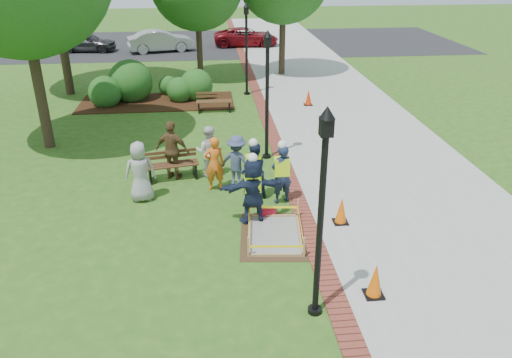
{
  "coord_description": "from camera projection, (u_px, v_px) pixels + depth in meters",
  "views": [
    {
      "loc": [
        -0.71,
        -10.7,
        6.65
      ],
      "look_at": [
        0.5,
        1.2,
        1.0
      ],
      "focal_mm": 35.0,
      "sensor_mm": 36.0,
      "label": 1
    }
  ],
  "objects": [
    {
      "name": "lamp_near",
      "position": [
        322.0,
        202.0,
        8.88
      ],
      "size": [
        0.28,
        0.28,
        4.26
      ],
      "color": "black",
      "rests_on": "ground"
    },
    {
      "name": "lamp_far",
      "position": [
        246.0,
        42.0,
        23.27
      ],
      "size": [
        0.28,
        0.28,
        4.26
      ],
      "color": "black",
      "rests_on": "ground"
    },
    {
      "name": "parked_car_c",
      "position": [
        246.0,
        46.0,
        35.85
      ],
      "size": [
        1.95,
        4.29,
        1.39
      ],
      "primitive_type": "imported",
      "rotation": [
        0.0,
        0.0,
        1.55
      ],
      "color": "maroon",
      "rests_on": "ground"
    },
    {
      "name": "hivis_worker_c",
      "position": [
        253.0,
        169.0,
        13.99
      ],
      "size": [
        0.64,
        0.56,
        1.84
      ],
      "color": "#162539",
      "rests_on": "ground"
    },
    {
      "name": "bench_near",
      "position": [
        173.0,
        171.0,
        15.46
      ],
      "size": [
        1.67,
        0.82,
        0.87
      ],
      "color": "#512F1B",
      "rests_on": "ground"
    },
    {
      "name": "cone_front",
      "position": [
        375.0,
        281.0,
        10.24
      ],
      "size": [
        0.4,
        0.4,
        0.79
      ],
      "color": "black",
      "rests_on": "ground"
    },
    {
      "name": "casual_person_e",
      "position": [
        237.0,
        162.0,
        14.75
      ],
      "size": [
        0.61,
        0.52,
        1.62
      ],
      "color": "#394365",
      "rests_on": "ground"
    },
    {
      "name": "brick_edging",
      "position": [
        264.0,
        112.0,
        21.67
      ],
      "size": [
        0.5,
        60.0,
        0.03
      ],
      "primitive_type": "cube",
      "color": "maroon",
      "rests_on": "ground"
    },
    {
      "name": "parking_lot",
      "position": [
        214.0,
        43.0,
        36.81
      ],
      "size": [
        36.0,
        12.0,
        0.01
      ],
      "primitive_type": "cube",
      "color": "black",
      "rests_on": "ground"
    },
    {
      "name": "mulch_bed",
      "position": [
        157.0,
        102.0,
        23.04
      ],
      "size": [
        7.0,
        3.0,
        0.05
      ],
      "primitive_type": "cube",
      "color": "#381E0F",
      "rests_on": "ground"
    },
    {
      "name": "parked_car_a",
      "position": [
        88.0,
        52.0,
        33.94
      ],
      "size": [
        2.3,
        4.53,
        1.43
      ],
      "primitive_type": "imported",
      "rotation": [
        0.0,
        0.0,
        1.48
      ],
      "color": "#2B2B2E",
      "rests_on": "ground"
    },
    {
      "name": "ground",
      "position": [
        241.0,
        236.0,
        12.53
      ],
      "size": [
        100.0,
        100.0,
        0.0
      ],
      "primitive_type": "plane",
      "color": "#285116",
      "rests_on": "ground"
    },
    {
      "name": "hivis_worker_a",
      "position": [
        253.0,
        189.0,
        12.8
      ],
      "size": [
        0.62,
        0.45,
        1.94
      ],
      "color": "#192A42",
      "rests_on": "ground"
    },
    {
      "name": "shrub_e",
      "position": [
        169.0,
        94.0,
        24.32
      ],
      "size": [
        0.97,
        0.97,
        0.97
      ],
      "primitive_type": "sphere",
      "color": "#164D19",
      "rests_on": "ground"
    },
    {
      "name": "toolbox",
      "position": [
        267.0,
        212.0,
        13.42
      ],
      "size": [
        0.43,
        0.28,
        0.2
      ],
      "primitive_type": "cube",
      "rotation": [
        0.0,
        0.0,
        0.16
      ],
      "color": "#A90D21",
      "rests_on": "ground"
    },
    {
      "name": "casual_person_c",
      "position": [
        209.0,
        151.0,
        15.45
      ],
      "size": [
        0.58,
        0.43,
        1.64
      ],
      "color": "silver",
      "rests_on": "ground"
    },
    {
      "name": "parked_car_b",
      "position": [
        161.0,
        52.0,
        33.92
      ],
      "size": [
        3.14,
        5.12,
        1.55
      ],
      "primitive_type": "imported",
      "rotation": [
        0.0,
        0.0,
        1.81
      ],
      "color": "#A0A1A5",
      "rests_on": "ground"
    },
    {
      "name": "casual_person_d",
      "position": [
        173.0,
        150.0,
        15.25
      ],
      "size": [
        0.69,
        0.58,
        1.85
      ],
      "color": "brown",
      "rests_on": "ground"
    },
    {
      "name": "lamp_mid",
      "position": [
        267.0,
        87.0,
        16.08
      ],
      "size": [
        0.28,
        0.28,
        4.26
      ],
      "color": "black",
      "rests_on": "ground"
    },
    {
      "name": "casual_person_a",
      "position": [
        140.0,
        172.0,
        13.94
      ],
      "size": [
        0.61,
        0.44,
        1.75
      ],
      "color": "gray",
      "rests_on": "ground"
    },
    {
      "name": "hivis_worker_b",
      "position": [
        282.0,
        172.0,
        13.79
      ],
      "size": [
        0.63,
        0.5,
        1.86
      ],
      "color": "#18273F",
      "rests_on": "ground"
    },
    {
      "name": "shrub_a",
      "position": [
        107.0,
        106.0,
        22.61
      ],
      "size": [
        1.46,
        1.46,
        1.46
      ],
      "primitive_type": "sphere",
      "color": "#164D19",
      "rests_on": "ground"
    },
    {
      "name": "bench_far",
      "position": [
        214.0,
        106.0,
        21.7
      ],
      "size": [
        1.53,
        0.53,
        0.83
      ],
      "color": "brown",
      "rests_on": "ground"
    },
    {
      "name": "sidewalk",
      "position": [
        337.0,
        110.0,
        21.97
      ],
      "size": [
        6.0,
        60.0,
        0.02
      ],
      "primitive_type": "cube",
      "color": "#9E9E99",
      "rests_on": "ground"
    },
    {
      "name": "shrub_b",
      "position": [
        132.0,
        100.0,
        23.49
      ],
      "size": [
        2.03,
        2.03,
        2.03
      ],
      "primitive_type": "sphere",
      "color": "#164D19",
      "rests_on": "ground"
    },
    {
      "name": "casual_person_b",
      "position": [
        214.0,
        164.0,
        14.6
      ],
      "size": [
        0.58,
        0.42,
        1.65
      ],
      "color": "orange",
      "rests_on": "ground"
    },
    {
      "name": "cone_far",
      "position": [
        308.0,
        98.0,
        22.51
      ],
      "size": [
        0.38,
        0.38,
        0.74
      ],
      "color": "black",
      "rests_on": "ground"
    },
    {
      "name": "shrub_c",
      "position": [
        180.0,
        101.0,
        23.28
      ],
      "size": [
        1.21,
        1.21,
        1.21
      ],
      "primitive_type": "sphere",
      "color": "#164D19",
      "rests_on": "ground"
    },
    {
      "name": "wet_concrete_pad",
      "position": [
        275.0,
        228.0,
        12.44
      ],
      "size": [
        1.92,
        2.46,
        0.55
      ],
      "color": "#47331E",
      "rests_on": "ground"
    },
    {
      "name": "cone_back",
      "position": [
        341.0,
        211.0,
        12.96
      ],
      "size": [
        0.38,
        0.38,
        0.75
      ],
      "color": "black",
      "rests_on": "ground"
    },
    {
      "name": "shrub_d",
      "position": [
        197.0,
        99.0,
        23.62
      ],
      "size": [
        1.53,
        1.53,
        1.53
      ],
      "primitive_type": "sphere",
      "color": "#164D19",
      "rests_on": "ground"
    }
  ]
}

